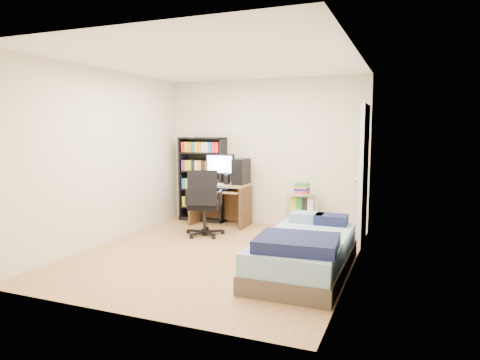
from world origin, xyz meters
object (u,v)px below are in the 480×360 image
at_px(media_shelf, 203,178).
at_px(computer_desk, 226,187).
at_px(office_chair, 204,215).
at_px(bed, 304,252).

bearing_deg(media_shelf, computer_desk, -18.13).
height_order(media_shelf, office_chair, media_shelf).
distance_m(computer_desk, office_chair, 0.89).
xyz_separation_m(office_chair, bed, (1.84, -1.12, -0.09)).
relative_size(computer_desk, bed, 0.63).
relative_size(media_shelf, bed, 0.81).
bearing_deg(bed, media_shelf, 138.01).
bearing_deg(computer_desk, office_chair, -91.19).
relative_size(media_shelf, office_chair, 1.51).
bearing_deg(office_chair, media_shelf, 99.15).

